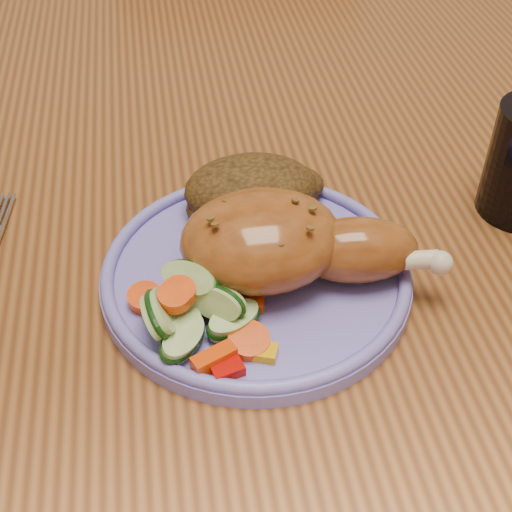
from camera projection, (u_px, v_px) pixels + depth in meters
name	position (u px, v px, depth m)	size (l,w,h in m)	color
dining_table	(357.00, 296.00, 0.65)	(0.90, 1.40, 0.75)	brown
chair_far	(253.00, 110.00, 1.22)	(0.42, 0.42, 0.91)	#4C2D16
plate	(256.00, 277.00, 0.54)	(0.23, 0.23, 0.01)	#6F68CA
plate_rim	(256.00, 266.00, 0.53)	(0.23, 0.23, 0.01)	#6F68CA
chicken_leg	(285.00, 242.00, 0.51)	(0.19, 0.10, 0.06)	brown
rice_pilaf	(254.00, 190.00, 0.58)	(0.12, 0.08, 0.05)	#4B3212
vegetable_pile	(194.00, 315.00, 0.48)	(0.10, 0.10, 0.05)	#A50A05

